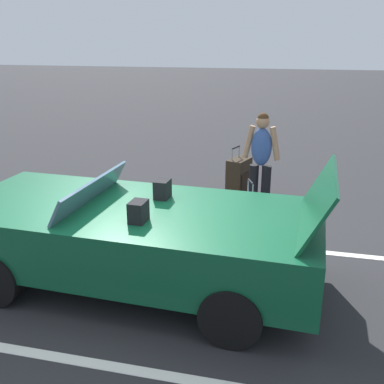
# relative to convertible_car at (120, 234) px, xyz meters

# --- Properties ---
(ground_plane) EXTENTS (80.00, 80.00, 0.00)m
(ground_plane) POSITION_rel_convertible_car_xyz_m (-0.20, 0.01, -0.59)
(ground_plane) COLOR #28282B
(lot_line_near) EXTENTS (18.00, 0.12, 0.01)m
(lot_line_near) POSITION_rel_convertible_car_xyz_m (-0.20, -1.27, -0.59)
(lot_line_near) COLOR silver
(lot_line_near) RESTS_ON ground_plane
(lot_line_mid) EXTENTS (18.00, 0.12, 0.01)m
(lot_line_mid) POSITION_rel_convertible_car_xyz_m (-0.20, 1.43, -0.59)
(lot_line_mid) COLOR silver
(lot_line_mid) RESTS_ON ground_plane
(convertible_car) EXTENTS (4.26, 1.97, 1.51)m
(convertible_car) POSITION_rel_convertible_car_xyz_m (0.00, 0.00, 0.00)
(convertible_car) COLOR #0F4C2D
(convertible_car) RESTS_ON ground_plane
(suitcase_large_black) EXTENTS (0.43, 0.55, 0.95)m
(suitcase_large_black) POSITION_rel_convertible_car_xyz_m (-0.97, -3.10, -0.22)
(suitcase_large_black) COLOR #2D2319
(suitcase_large_black) RESTS_ON ground_plane
(suitcase_medium_bright) EXTENTS (0.38, 0.46, 0.86)m
(suitcase_medium_bright) POSITION_rel_convertible_car_xyz_m (-1.27, -1.48, -0.28)
(suitcase_medium_bright) COLOR #1E479E
(suitcase_medium_bright) RESTS_ON ground_plane
(duffel_bag) EXTENTS (0.65, 0.68, 0.34)m
(duffel_bag) POSITION_rel_convertible_car_xyz_m (-0.74, -2.06, -0.43)
(duffel_bag) COLOR orange
(duffel_bag) RESTS_ON ground_plane
(traveler_person) EXTENTS (0.61, 0.25, 1.65)m
(traveler_person) POSITION_rel_convertible_car_xyz_m (-1.38, -2.48, 0.34)
(traveler_person) COLOR black
(traveler_person) RESTS_ON ground_plane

